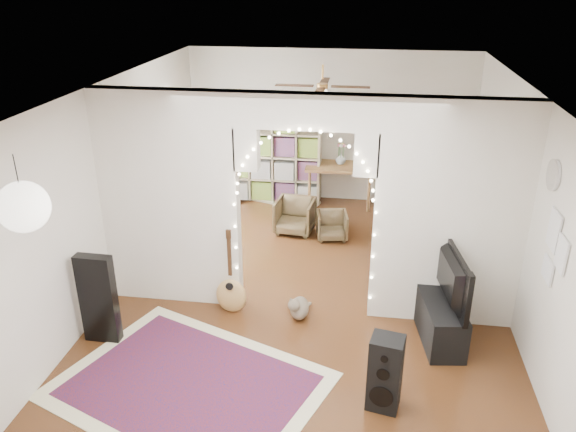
# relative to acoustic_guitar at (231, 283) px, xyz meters

# --- Properties ---
(floor) EXTENTS (7.50, 7.50, 0.00)m
(floor) POSITION_rel_acoustic_guitar_xyz_m (0.87, 0.25, -0.42)
(floor) COLOR black
(floor) RESTS_ON ground
(ceiling) EXTENTS (5.00, 7.50, 0.02)m
(ceiling) POSITION_rel_acoustic_guitar_xyz_m (0.87, 0.25, 2.28)
(ceiling) COLOR white
(ceiling) RESTS_ON wall_back
(wall_back) EXTENTS (5.00, 0.02, 2.70)m
(wall_back) POSITION_rel_acoustic_guitar_xyz_m (0.87, 4.00, 0.93)
(wall_back) COLOR silver
(wall_back) RESTS_ON floor
(wall_left) EXTENTS (0.02, 7.50, 2.70)m
(wall_left) POSITION_rel_acoustic_guitar_xyz_m (-1.63, 0.25, 0.93)
(wall_left) COLOR silver
(wall_left) RESTS_ON floor
(wall_right) EXTENTS (0.02, 7.50, 2.70)m
(wall_right) POSITION_rel_acoustic_guitar_xyz_m (3.37, 0.25, 0.93)
(wall_right) COLOR silver
(wall_right) RESTS_ON floor
(divider_wall) EXTENTS (5.00, 0.20, 2.70)m
(divider_wall) POSITION_rel_acoustic_guitar_xyz_m (0.87, 0.25, 1.01)
(divider_wall) COLOR silver
(divider_wall) RESTS_ON floor
(fairy_lights) EXTENTS (1.64, 0.04, 1.60)m
(fairy_lights) POSITION_rel_acoustic_guitar_xyz_m (0.87, 0.12, 1.13)
(fairy_lights) COLOR #FFEABF
(fairy_lights) RESTS_ON divider_wall
(window) EXTENTS (0.04, 1.20, 1.40)m
(window) POSITION_rel_acoustic_guitar_xyz_m (-1.60, 2.05, 1.08)
(window) COLOR white
(window) RESTS_ON wall_left
(wall_clock) EXTENTS (0.03, 0.31, 0.31)m
(wall_clock) POSITION_rel_acoustic_guitar_xyz_m (3.35, -0.35, 1.68)
(wall_clock) COLOR white
(wall_clock) RESTS_ON wall_right
(picture_frames) EXTENTS (0.02, 0.50, 0.70)m
(picture_frames) POSITION_rel_acoustic_guitar_xyz_m (3.35, -0.75, 1.08)
(picture_frames) COLOR white
(picture_frames) RESTS_ON wall_right
(paper_lantern) EXTENTS (0.40, 0.40, 0.40)m
(paper_lantern) POSITION_rel_acoustic_guitar_xyz_m (-1.03, -2.15, 1.83)
(paper_lantern) COLOR white
(paper_lantern) RESTS_ON ceiling
(ceiling_fan) EXTENTS (1.10, 1.10, 0.30)m
(ceiling_fan) POSITION_rel_acoustic_guitar_xyz_m (0.87, 2.25, 1.98)
(ceiling_fan) COLOR #B9853D
(ceiling_fan) RESTS_ON ceiling
(area_rug) EXTENTS (3.11, 2.75, 0.02)m
(area_rug) POSITION_rel_acoustic_guitar_xyz_m (-0.11, -1.40, -0.41)
(area_rug) COLOR maroon
(area_rug) RESTS_ON floor
(guitar_case) EXTENTS (0.41, 0.15, 1.08)m
(guitar_case) POSITION_rel_acoustic_guitar_xyz_m (-1.33, -0.76, 0.12)
(guitar_case) COLOR black
(guitar_case) RESTS_ON floor
(acoustic_guitar) EXTENTS (0.39, 0.16, 0.95)m
(acoustic_guitar) POSITION_rel_acoustic_guitar_xyz_m (0.00, 0.00, 0.00)
(acoustic_guitar) COLOR tan
(acoustic_guitar) RESTS_ON floor
(tabby_cat) EXTENTS (0.34, 0.54, 0.36)m
(tabby_cat) POSITION_rel_acoustic_guitar_xyz_m (0.84, -0.02, -0.27)
(tabby_cat) COLOR brown
(tabby_cat) RESTS_ON floor
(floor_speaker) EXTENTS (0.35, 0.32, 0.79)m
(floor_speaker) POSITION_rel_acoustic_guitar_xyz_m (1.85, -1.40, -0.02)
(floor_speaker) COLOR black
(floor_speaker) RESTS_ON floor
(media_console) EXTENTS (0.53, 1.05, 0.50)m
(media_console) POSITION_rel_acoustic_guitar_xyz_m (2.49, -0.19, -0.17)
(media_console) COLOR black
(media_console) RESTS_ON floor
(tv) EXTENTS (0.29, 1.08, 0.62)m
(tv) POSITION_rel_acoustic_guitar_xyz_m (2.49, -0.19, 0.39)
(tv) COLOR black
(tv) RESTS_ON media_console
(bookcase) EXTENTS (1.74, 0.92, 1.73)m
(bookcase) POSITION_rel_acoustic_guitar_xyz_m (-0.09, 3.75, 0.45)
(bookcase) COLOR tan
(bookcase) RESTS_ON floor
(dining_table) EXTENTS (1.22, 0.83, 0.76)m
(dining_table) POSITION_rel_acoustic_guitar_xyz_m (1.10, 3.75, 0.27)
(dining_table) COLOR brown
(dining_table) RESTS_ON floor
(flower_vase) EXTENTS (0.19, 0.19, 0.19)m
(flower_vase) POSITION_rel_acoustic_guitar_xyz_m (1.10, 3.75, 0.43)
(flower_vase) COLOR silver
(flower_vase) RESTS_ON dining_table
(dining_chair_left) EXTENTS (0.54, 0.55, 0.44)m
(dining_chair_left) POSITION_rel_acoustic_guitar_xyz_m (1.08, 2.28, -0.20)
(dining_chair_left) COLOR brown
(dining_chair_left) RESTS_ON floor
(dining_chair_right) EXTENTS (0.65, 0.67, 0.56)m
(dining_chair_right) POSITION_rel_acoustic_guitar_xyz_m (0.47, 2.44, -0.14)
(dining_chair_right) COLOR brown
(dining_chair_right) RESTS_ON floor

